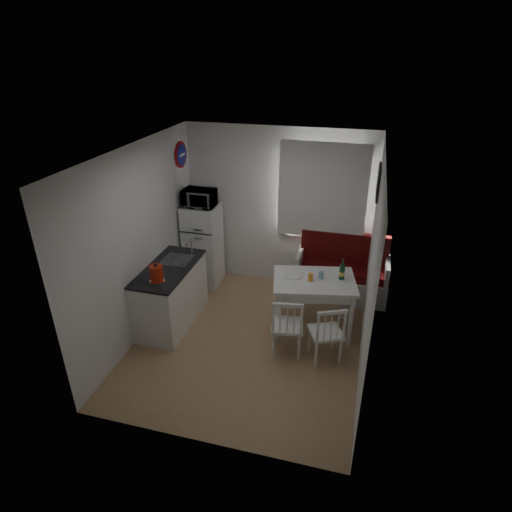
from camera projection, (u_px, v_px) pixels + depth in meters
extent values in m
cube|color=#A68458|center=(249.00, 340.00, 5.94)|extent=(3.00, 3.50, 0.02)
cube|color=white|center=(247.00, 152.00, 4.77)|extent=(3.00, 3.50, 0.02)
cube|color=white|center=(278.00, 209.00, 6.86)|extent=(3.00, 0.02, 2.60)
cube|color=white|center=(195.00, 341.00, 3.84)|extent=(3.00, 0.02, 2.60)
cube|color=white|center=(140.00, 243.00, 5.70)|extent=(0.02, 3.50, 2.60)
cube|color=white|center=(371.00, 271.00, 5.01)|extent=(0.02, 3.50, 2.60)
cube|color=white|center=(323.00, 194.00, 6.53)|extent=(1.22, 0.06, 1.47)
cube|color=white|center=(322.00, 192.00, 6.45)|extent=(1.35, 0.02, 1.50)
cube|color=white|center=(171.00, 296.00, 6.15)|extent=(0.60, 1.30, 0.86)
cube|color=black|center=(168.00, 268.00, 5.94)|extent=(0.62, 1.32, 0.03)
cube|color=#99999E|center=(177.00, 263.00, 6.17)|extent=(0.40, 0.40, 0.10)
cylinder|color=silver|center=(192.00, 247.00, 6.21)|extent=(0.02, 0.02, 0.26)
cylinder|color=navy|center=(181.00, 155.00, 6.56)|extent=(0.03, 0.40, 0.40)
cube|color=black|center=(378.00, 182.00, 5.62)|extent=(0.04, 0.52, 0.42)
cube|color=white|center=(340.00, 285.00, 6.87)|extent=(1.44, 0.55, 0.40)
cube|color=#5A0F0F|center=(342.00, 271.00, 6.75)|extent=(1.38, 0.51, 0.13)
cube|color=#5A0F0F|center=(345.00, 247.00, 6.79)|extent=(1.38, 0.11, 0.51)
cube|color=white|center=(314.00, 281.00, 5.79)|extent=(1.23, 0.98, 0.04)
cube|color=white|center=(314.00, 286.00, 5.83)|extent=(1.10, 0.85, 0.13)
cylinder|color=white|center=(313.00, 306.00, 5.98)|extent=(0.07, 0.07, 0.78)
cube|color=white|center=(287.00, 326.00, 5.53)|extent=(0.46, 0.44, 0.04)
cube|color=white|center=(285.00, 318.00, 5.28)|extent=(0.39, 0.10, 0.42)
cube|color=white|center=(326.00, 332.00, 5.42)|extent=(0.51, 0.50, 0.04)
cube|color=white|center=(326.00, 325.00, 5.18)|extent=(0.36, 0.19, 0.41)
cube|color=white|center=(203.00, 244.00, 7.11)|extent=(0.55, 0.55, 1.37)
imported|color=white|center=(199.00, 198.00, 6.69)|extent=(0.50, 0.34, 0.28)
cylinder|color=#B6220E|center=(156.00, 274.00, 5.50)|extent=(0.20, 0.20, 0.27)
cylinder|color=orange|center=(310.00, 277.00, 5.73)|extent=(0.07, 0.07, 0.11)
cylinder|color=#7DAFD5|center=(321.00, 275.00, 5.79)|extent=(0.06, 0.06, 0.11)
cylinder|color=white|center=(293.00, 275.00, 5.87)|extent=(0.25, 0.25, 0.02)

